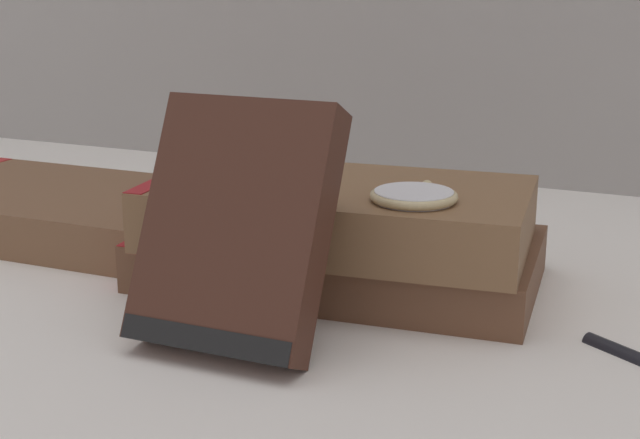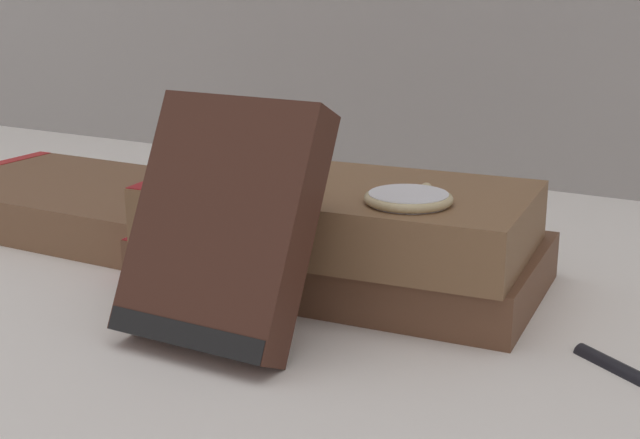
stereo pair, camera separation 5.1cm
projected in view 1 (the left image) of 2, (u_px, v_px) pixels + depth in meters
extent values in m
plane|color=white|center=(343.00, 301.00, 0.52)|extent=(3.00, 3.00, 0.00)
cube|color=brown|center=(340.00, 258.00, 0.55)|extent=(0.25, 0.15, 0.03)
cube|color=maroon|center=(176.00, 241.00, 0.58)|extent=(0.02, 0.13, 0.03)
cube|color=brown|center=(339.00, 213.00, 0.53)|extent=(0.23, 0.14, 0.04)
cube|color=maroon|center=(179.00, 200.00, 0.56)|extent=(0.02, 0.12, 0.04)
cube|color=brown|center=(58.00, 210.00, 0.65)|extent=(0.23, 0.14, 0.03)
cube|color=#422319|center=(236.00, 226.00, 0.45)|extent=(0.09, 0.08, 0.13)
cube|color=black|center=(214.00, 341.00, 0.44)|extent=(0.09, 0.03, 0.02)
cylinder|color=silver|center=(414.00, 196.00, 0.49)|extent=(0.04, 0.04, 0.01)
torus|color=tan|center=(414.00, 196.00, 0.49)|extent=(0.05, 0.05, 0.01)
sphere|color=tan|center=(427.00, 186.00, 0.51)|extent=(0.01, 0.01, 0.01)
torus|color=#ADADB2|center=(342.00, 207.00, 0.72)|extent=(0.06, 0.06, 0.00)
torus|color=#ADADB2|center=(413.00, 212.00, 0.70)|extent=(0.06, 0.06, 0.00)
cylinder|color=#ADADB2|center=(377.00, 210.00, 0.71)|extent=(0.02, 0.01, 0.00)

